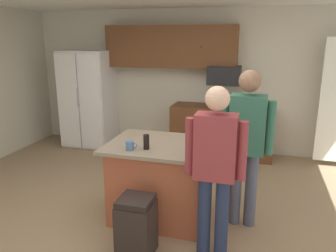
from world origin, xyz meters
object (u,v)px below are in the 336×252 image
at_px(person_guest_left, 246,138).
at_px(microwave_over_range, 224,75).
at_px(trash_bin, 136,227).
at_px(person_guest_right, 215,163).
at_px(mug_ceramic_white, 191,137).
at_px(glass_dark_ale, 146,142).
at_px(kitchen_island, 161,180).
at_px(glass_stout_tall, 201,138).
at_px(mug_blue_stoneware, 130,145).
at_px(refrigerator, 89,99).

bearing_deg(person_guest_left, microwave_over_range, -83.07).
relative_size(microwave_over_range, trash_bin, 0.92).
xyz_separation_m(microwave_over_range, person_guest_right, (0.29, -2.97, -0.48)).
xyz_separation_m(mug_ceramic_white, trash_bin, (-0.33, -0.94, -0.67)).
height_order(glass_dark_ale, mug_ceramic_white, glass_dark_ale).
xyz_separation_m(person_guest_right, mug_ceramic_white, (-0.39, 0.74, -0.00)).
relative_size(kitchen_island, glass_stout_tall, 9.11).
height_order(microwave_over_range, mug_ceramic_white, microwave_over_range).
height_order(glass_dark_ale, mug_blue_stoneware, glass_dark_ale).
relative_size(person_guest_right, mug_ceramic_white, 12.50).
xyz_separation_m(mug_blue_stoneware, glass_stout_tall, (0.69, 0.43, 0.02)).
xyz_separation_m(person_guest_left, mug_ceramic_white, (-0.63, 0.08, -0.06)).
distance_m(refrigerator, person_guest_right, 4.06).
relative_size(person_guest_left, glass_stout_tall, 13.45).
distance_m(refrigerator, kitchen_island, 3.20).
xyz_separation_m(refrigerator, mug_ceramic_white, (2.50, -2.11, 0.05)).
height_order(refrigerator, mug_blue_stoneware, refrigerator).
height_order(refrigerator, glass_dark_ale, refrigerator).
distance_m(glass_stout_tall, trash_bin, 1.21).
relative_size(mug_ceramic_white, glass_stout_tall, 1.02).
bearing_deg(person_guest_right, person_guest_left, -71.50).
bearing_deg(microwave_over_range, trash_bin, -97.75).
bearing_deg(mug_blue_stoneware, person_guest_left, 18.68).
xyz_separation_m(microwave_over_range, glass_dark_ale, (-0.50, -2.64, -0.45)).
bearing_deg(glass_dark_ale, kitchen_island, 68.74).
height_order(refrigerator, person_guest_left, refrigerator).
height_order(glass_stout_tall, trash_bin, glass_stout_tall).
bearing_deg(trash_bin, kitchen_island, 88.62).
distance_m(person_guest_right, mug_ceramic_white, 0.84).
bearing_deg(person_guest_right, glass_dark_ale, 16.09).
xyz_separation_m(kitchen_island, person_guest_left, (0.94, 0.10, 0.56)).
xyz_separation_m(refrigerator, trash_bin, (2.17, -3.05, -0.62)).
bearing_deg(mug_blue_stoneware, mug_ceramic_white, 40.82).
distance_m(mug_ceramic_white, trash_bin, 1.20).
bearing_deg(glass_stout_tall, kitchen_island, -164.31).
bearing_deg(person_guest_left, glass_stout_tall, -8.89).
bearing_deg(mug_blue_stoneware, refrigerator, 126.71).
bearing_deg(mug_ceramic_white, refrigerator, 139.83).
bearing_deg(person_guest_left, refrigerator, -40.99).
bearing_deg(person_guest_right, refrigerator, -5.94).
bearing_deg(refrigerator, person_guest_left, -35.01).
relative_size(kitchen_island, person_guest_right, 0.71).
bearing_deg(mug_ceramic_white, person_guest_left, -7.47).
distance_m(refrigerator, trash_bin, 3.79).
relative_size(refrigerator, glass_dark_ale, 11.45).
relative_size(microwave_over_range, glass_stout_tall, 4.25).
bearing_deg(person_guest_right, kitchen_island, -0.00).
bearing_deg(refrigerator, trash_bin, -54.60).
height_order(mug_ceramic_white, mug_blue_stoneware, mug_ceramic_white).
height_order(refrigerator, mug_ceramic_white, refrigerator).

